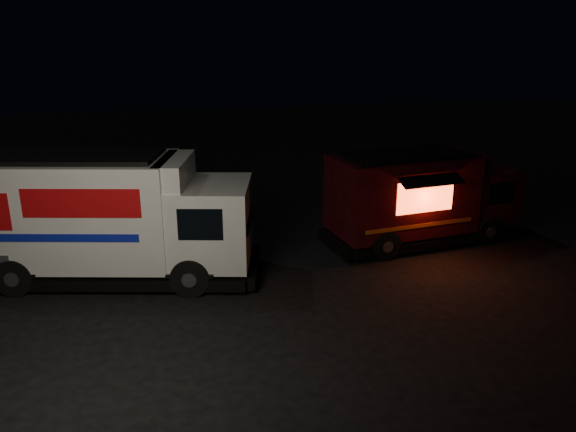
# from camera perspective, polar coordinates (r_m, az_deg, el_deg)

# --- Properties ---
(ground) EXTENTS (80.00, 80.00, 0.00)m
(ground) POSITION_cam_1_polar(r_m,az_deg,el_deg) (14.29, -6.24, -9.50)
(ground) COLOR black
(ground) RESTS_ON ground
(white_truck) EXTENTS (8.26, 4.44, 3.56)m
(white_truck) POSITION_cam_1_polar(r_m,az_deg,el_deg) (16.13, -17.23, -0.12)
(white_truck) COLOR silver
(white_truck) RESTS_ON ground
(red_truck) EXTENTS (6.78, 3.23, 3.03)m
(red_truck) POSITION_cam_1_polar(r_m,az_deg,el_deg) (18.86, 13.61, 1.94)
(red_truck) COLOR #3A0A0E
(red_truck) RESTS_ON ground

